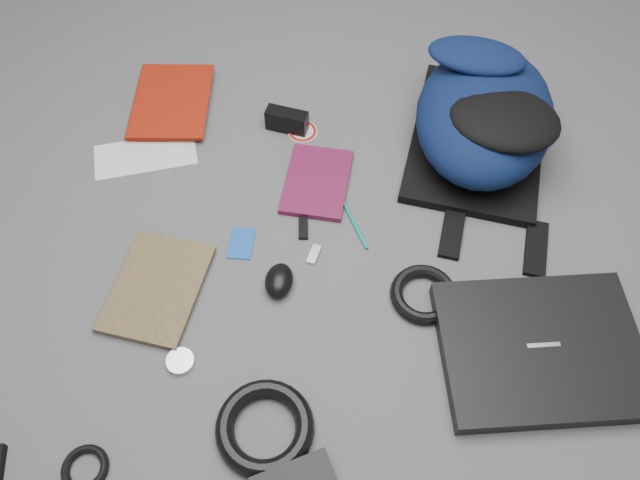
{
  "coord_description": "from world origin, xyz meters",
  "views": [
    {
      "loc": [
        -0.0,
        -0.75,
        1.18
      ],
      "look_at": [
        0.0,
        0.0,
        0.02
      ],
      "focal_mm": 35.0,
      "sensor_mm": 36.0,
      "label": 1
    }
  ],
  "objects_px": {
    "laptop": "(541,349)",
    "compact_camera": "(287,121)",
    "backpack": "(485,114)",
    "dvd_case": "(317,182)",
    "comic_book": "(117,279)",
    "mouse": "(279,281)",
    "textbook_red": "(134,102)"
  },
  "relations": [
    {
      "from": "laptop",
      "to": "compact_camera",
      "type": "xyz_separation_m",
      "value": [
        -0.52,
        0.61,
        0.01
      ]
    },
    {
      "from": "backpack",
      "to": "dvd_case",
      "type": "distance_m",
      "value": 0.43
    },
    {
      "from": "comic_book",
      "to": "laptop",
      "type": "bearing_deg",
      "value": 2.98
    },
    {
      "from": "mouse",
      "to": "backpack",
      "type": "bearing_deg",
      "value": 48.79
    },
    {
      "from": "laptop",
      "to": "dvd_case",
      "type": "bearing_deg",
      "value": 132.43
    },
    {
      "from": "laptop",
      "to": "compact_camera",
      "type": "height_order",
      "value": "compact_camera"
    },
    {
      "from": "comic_book",
      "to": "compact_camera",
      "type": "distance_m",
      "value": 0.57
    },
    {
      "from": "textbook_red",
      "to": "dvd_case",
      "type": "height_order",
      "value": "textbook_red"
    },
    {
      "from": "textbook_red",
      "to": "dvd_case",
      "type": "xyz_separation_m",
      "value": [
        0.48,
        -0.26,
        -0.01
      ]
    },
    {
      "from": "comic_book",
      "to": "mouse",
      "type": "relative_size",
      "value": 2.99
    },
    {
      "from": "backpack",
      "to": "mouse",
      "type": "bearing_deg",
      "value": -125.47
    },
    {
      "from": "backpack",
      "to": "comic_book",
      "type": "xyz_separation_m",
      "value": [
        -0.83,
        -0.39,
        -0.09
      ]
    },
    {
      "from": "backpack",
      "to": "dvd_case",
      "type": "relative_size",
      "value": 2.41
    },
    {
      "from": "laptop",
      "to": "mouse",
      "type": "distance_m",
      "value": 0.55
    },
    {
      "from": "laptop",
      "to": "mouse",
      "type": "bearing_deg",
      "value": 160.04
    },
    {
      "from": "comic_book",
      "to": "backpack",
      "type": "bearing_deg",
      "value": 39.16
    },
    {
      "from": "compact_camera",
      "to": "mouse",
      "type": "relative_size",
      "value": 1.25
    },
    {
      "from": "compact_camera",
      "to": "mouse",
      "type": "bearing_deg",
      "value": -73.77
    },
    {
      "from": "compact_camera",
      "to": "dvd_case",
      "type": "bearing_deg",
      "value": -50.24
    },
    {
      "from": "dvd_case",
      "to": "mouse",
      "type": "xyz_separation_m",
      "value": [
        -0.08,
        -0.28,
        0.01
      ]
    },
    {
      "from": "compact_camera",
      "to": "comic_book",
      "type": "bearing_deg",
      "value": -111.75
    },
    {
      "from": "backpack",
      "to": "compact_camera",
      "type": "distance_m",
      "value": 0.48
    },
    {
      "from": "comic_book",
      "to": "compact_camera",
      "type": "height_order",
      "value": "compact_camera"
    },
    {
      "from": "backpack",
      "to": "laptop",
      "type": "relative_size",
      "value": 1.26
    },
    {
      "from": "comic_book",
      "to": "dvd_case",
      "type": "distance_m",
      "value": 0.51
    },
    {
      "from": "backpack",
      "to": "mouse",
      "type": "distance_m",
      "value": 0.63
    },
    {
      "from": "comic_book",
      "to": "compact_camera",
      "type": "relative_size",
      "value": 2.4
    },
    {
      "from": "dvd_case",
      "to": "compact_camera",
      "type": "height_order",
      "value": "compact_camera"
    },
    {
      "from": "laptop",
      "to": "mouse",
      "type": "relative_size",
      "value": 4.7
    },
    {
      "from": "textbook_red",
      "to": "comic_book",
      "type": "relative_size",
      "value": 1.05
    },
    {
      "from": "textbook_red",
      "to": "compact_camera",
      "type": "relative_size",
      "value": 2.53
    },
    {
      "from": "dvd_case",
      "to": "compact_camera",
      "type": "bearing_deg",
      "value": 122.63
    }
  ]
}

